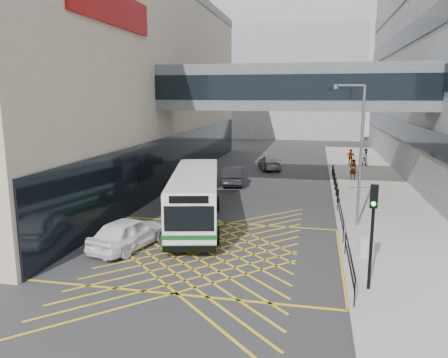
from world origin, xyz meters
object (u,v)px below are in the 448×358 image
Objects in this scene: car_white at (129,233)px; street_lamp at (358,147)px; bus at (195,197)px; car_silver at (269,162)px; pedestrian_c at (351,157)px; car_dark at (233,175)px; pedestrian_b at (366,157)px; pedestrian_a at (353,169)px; traffic_light at (373,222)px; litter_bin at (364,247)px.

car_white is 12.33m from street_lamp.
bus is 2.44× the size of car_silver.
car_white is 29.21m from pedestrian_c.
pedestrian_b is (11.24, 10.79, 0.29)m from car_dark.
car_dark is at bearing 118.46° from street_lamp.
bus is 17.35m from pedestrian_a.
traffic_light is 2.44× the size of pedestrian_c.
pedestrian_a is (0.87, 18.14, 0.43)m from litter_bin.
car_white is 2.82× the size of pedestrian_a.
pedestrian_a is 0.98× the size of pedestrian_b.
car_silver is (2.07, 7.87, -0.05)m from car_dark.
litter_bin is at bearing 90.92° from car_silver.
pedestrian_b is at bearing 71.08° from street_lamp.
bus is 6.72× the size of pedestrian_c.
bus is at bearing 175.90° from street_lamp.
street_lamp is (0.12, 8.14, 1.69)m from traffic_light.
pedestrian_a is (9.44, 3.32, 0.27)m from car_dark.
bus is 1.44× the size of street_lamp.
pedestrian_b is (2.73, 20.95, -3.35)m from street_lamp.
pedestrian_c reaches higher than car_white.
car_silver is 9.63m from pedestrian_b.
bus is 6.35× the size of pedestrian_a.
street_lamp is (8.51, -10.16, 3.63)m from car_dark.
traffic_light is 29.54m from pedestrian_c.
street_lamp is at bearing 72.28° from pedestrian_a.
pedestrian_a is at bearing 87.24° from litter_bin.
bus is at bearing 157.32° from litter_bin.
pedestrian_b is (11.19, 22.05, -0.54)m from bus.
pedestrian_c is (7.74, 3.28, 0.27)m from car_silver.
pedestrian_b is (2.67, 25.61, 0.45)m from litter_bin.
pedestrian_b reaches higher than pedestrian_c.
car_dark is 0.63× the size of street_lamp.
pedestrian_a is (7.37, -4.55, 0.32)m from car_silver.
pedestrian_a is 1.06× the size of pedestrian_c.
car_white reaches higher than car_silver.
car_white is 1.01× the size of car_dark.
traffic_light reaches higher than car_silver.
traffic_light reaches higher than pedestrian_c.
pedestrian_c reaches higher than litter_bin.
car_white is at bearing 65.20° from car_silver.
street_lamp is 6.01m from litter_bin.
litter_bin is 0.49× the size of pedestrian_a.
traffic_light is (10.34, -2.72, 1.92)m from car_white.
pedestrian_c is at bearing -106.50° from pedestrian_a.
pedestrian_b is at bearing -117.32° from pedestrian_a.
pedestrian_a is (1.05, 21.62, -1.67)m from traffic_light.
car_silver is at bearing 98.16° from street_lamp.
traffic_light is (8.34, -7.04, 1.11)m from bus.
bus is at bearing -100.17° from car_white.
traffic_light is 2.31× the size of pedestrian_a.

